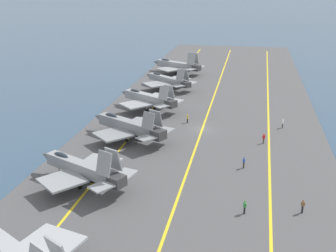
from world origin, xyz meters
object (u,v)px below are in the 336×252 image
object	(u,v)px
parked_jet_second	(81,168)
crew_brown_vest	(303,206)
crew_blue_vest	(244,162)
crew_white_vest	(283,123)
parked_jet_fourth	(148,98)
parked_jet_sixth	(177,65)
crew_yellow_vest	(187,118)
crew_green_vest	(245,206)
crew_red_vest	(264,138)
parked_jet_third	(128,126)
parked_jet_fifth	(168,80)

from	to	relation	value
parked_jet_second	crew_brown_vest	size ratio (longest dim) A/B	8.73
crew_blue_vest	crew_white_vest	size ratio (longest dim) A/B	1.01
parked_jet_fourth	parked_jet_sixth	xyz separation A→B (m)	(36.34, 0.36, -0.13)
parked_jet_fourth	crew_yellow_vest	distance (m)	11.77
parked_jet_sixth	crew_blue_vest	size ratio (longest dim) A/B	9.34
crew_yellow_vest	crew_green_vest	bearing A→B (deg)	-159.51
crew_white_vest	crew_red_vest	world-z (taller)	crew_red_vest
parked_jet_third	parked_jet_fifth	xyz separation A→B (m)	(35.61, 0.11, -0.29)
crew_red_vest	crew_brown_vest	bearing A→B (deg)	-169.04
parked_jet_second	crew_white_vest	bearing A→B (deg)	-44.29
parked_jet_fifth	parked_jet_sixth	world-z (taller)	parked_jet_sixth
parked_jet_third	crew_red_vest	size ratio (longest dim) A/B	9.25
crew_green_vest	crew_blue_vest	bearing A→B (deg)	2.01
parked_jet_fifth	crew_yellow_vest	xyz separation A→B (m)	(-25.30, -8.95, -1.18)
parked_jet_second	crew_red_vest	world-z (taller)	parked_jet_second
crew_blue_vest	crew_yellow_vest	size ratio (longest dim) A/B	1.01
parked_jet_fourth	crew_blue_vest	world-z (taller)	parked_jet_fourth
parked_jet_third	crew_blue_vest	world-z (taller)	parked_jet_third
parked_jet_second	crew_green_vest	size ratio (longest dim) A/B	8.86
parked_jet_fourth	parked_jet_fifth	bearing A→B (deg)	-1.75
crew_green_vest	crew_brown_vest	world-z (taller)	crew_brown_vest
parked_jet_second	parked_jet_fourth	bearing A→B (deg)	-0.97
parked_jet_second	crew_green_vest	distance (m)	22.10
crew_brown_vest	crew_red_vest	world-z (taller)	crew_brown_vest
parked_jet_sixth	crew_green_vest	size ratio (longest dim) A/B	9.39
crew_blue_vest	crew_red_vest	size ratio (longest dim) A/B	1.00
parked_jet_fifth	crew_brown_vest	bearing A→B (deg)	-153.51
crew_brown_vest	crew_white_vest	bearing A→B (deg)	1.21
parked_jet_second	parked_jet_third	size ratio (longest dim) A/B	0.95
crew_blue_vest	crew_brown_vest	size ratio (longest dim) A/B	0.99
crew_brown_vest	crew_white_vest	distance (m)	30.35
crew_green_vest	crew_yellow_vest	xyz separation A→B (m)	(31.30, 11.70, -0.01)
parked_jet_fifth	parked_jet_sixth	bearing A→B (deg)	2.97
crew_blue_vest	crew_white_vest	world-z (taller)	crew_blue_vest
parked_jet_third	parked_jet_second	bearing A→B (deg)	175.93
parked_jet_second	crew_blue_vest	bearing A→B (deg)	-65.82
parked_jet_third	crew_blue_vest	xyz separation A→B (m)	(-8.17, -20.09, -1.46)
crew_brown_vest	parked_jet_sixth	bearing A→B (deg)	21.28
parked_jet_fourth	crew_red_vest	xyz separation A→B (m)	(-14.70, -23.79, -1.55)
parked_jet_second	parked_jet_third	world-z (taller)	parked_jet_second
crew_white_vest	crew_yellow_vest	bearing A→B (deg)	91.87
parked_jet_fifth	crew_yellow_vest	size ratio (longest dim) A/B	8.66
crew_blue_vest	parked_jet_second	bearing A→B (deg)	114.18
crew_brown_vest	parked_jet_fifth	bearing A→B (deg)	26.49
crew_green_vest	crew_red_vest	bearing A→B (deg)	-6.29
crew_green_vest	crew_yellow_vest	bearing A→B (deg)	20.49
parked_jet_second	crew_white_vest	xyz separation A→B (m)	(28.66, -27.96, -1.54)
parked_jet_sixth	crew_green_vest	xyz separation A→B (m)	(-74.37, -21.57, -1.43)
parked_jet_fourth	crew_white_vest	world-z (taller)	parked_jet_fourth
crew_green_vest	crew_brown_vest	size ratio (longest dim) A/B	0.99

